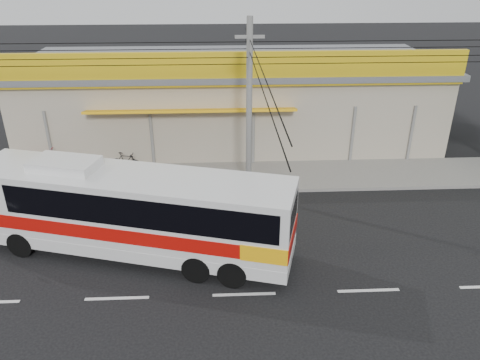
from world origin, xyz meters
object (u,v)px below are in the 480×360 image
object	(u,v)px
motorbike_red	(40,160)
motorbike_dark	(126,161)
coach_bus	(137,209)
utility_pole	(250,52)

from	to	relation	value
motorbike_red	motorbike_dark	bearing A→B (deg)	-86.78
motorbike_red	coach_bus	bearing A→B (deg)	-135.91
motorbike_red	motorbike_dark	xyz separation A→B (m)	(4.13, -0.10, -0.10)
motorbike_red	utility_pole	world-z (taller)	utility_pole
coach_bus	motorbike_red	bearing A→B (deg)	145.01
motorbike_red	motorbike_dark	world-z (taller)	motorbike_red
motorbike_dark	utility_pole	world-z (taller)	utility_pole
coach_bus	motorbike_dark	bearing A→B (deg)	119.07
coach_bus	motorbike_red	distance (m)	9.20
coach_bus	utility_pole	size ratio (longest dim) A/B	0.34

